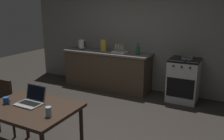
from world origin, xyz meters
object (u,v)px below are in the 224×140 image
(laptop, at_px, (31,100))
(frying_pan, at_px, (187,58))
(electric_kettle, at_px, (82,44))
(cereal_box, at_px, (104,45))
(dining_table, at_px, (31,112))
(drinking_glass, at_px, (49,112))
(stove_oven, at_px, (183,80))
(dish_rack, at_px, (120,51))
(bottle, at_px, (138,49))
(coffee_mug, at_px, (6,100))

(laptop, distance_m, frying_pan, 3.19)
(electric_kettle, height_order, cereal_box, cereal_box)
(dining_table, distance_m, drinking_glass, 0.43)
(laptop, xyz_separation_m, drinking_glass, (0.45, -0.18, 0.01))
(dining_table, bearing_deg, stove_oven, 66.73)
(dining_table, height_order, laptop, laptop)
(cereal_box, xyz_separation_m, dish_rack, (0.45, -0.02, -0.09))
(bottle, bearing_deg, stove_oven, 2.66)
(stove_oven, distance_m, electric_kettle, 2.62)
(dish_rack, bearing_deg, electric_kettle, 180.00)
(laptop, xyz_separation_m, frying_pan, (1.37, 2.88, 0.13))
(dining_table, bearing_deg, cereal_box, 102.37)
(drinking_glass, bearing_deg, dining_table, 163.79)
(dining_table, bearing_deg, drinking_glass, -16.21)
(laptop, bearing_deg, coffee_mug, -153.03)
(dining_table, bearing_deg, coffee_mug, -166.44)
(electric_kettle, bearing_deg, coffee_mug, -72.85)
(laptop, bearing_deg, electric_kettle, 112.70)
(dining_table, height_order, drinking_glass, drinking_glass)
(stove_oven, height_order, cereal_box, cereal_box)
(bottle, bearing_deg, dining_table, -94.97)
(electric_kettle, xyz_separation_m, dish_rack, (1.07, 0.00, -0.07))
(laptop, bearing_deg, bottle, 83.76)
(laptop, relative_size, cereal_box, 1.19)
(coffee_mug, bearing_deg, stove_oven, 62.15)
(coffee_mug, bearing_deg, dish_rack, 87.70)
(coffee_mug, bearing_deg, laptop, 27.05)
(bottle, height_order, cereal_box, cereal_box)
(frying_pan, distance_m, drinking_glass, 3.20)
(bottle, bearing_deg, cereal_box, 175.61)
(laptop, height_order, coffee_mug, laptop)
(bottle, relative_size, dish_rack, 0.76)
(electric_kettle, xyz_separation_m, frying_pan, (2.59, -0.03, -0.09))
(electric_kettle, distance_m, coffee_mug, 3.20)
(laptop, height_order, drinking_glass, laptop)
(coffee_mug, bearing_deg, bottle, 78.91)
(electric_kettle, distance_m, frying_pan, 2.60)
(laptop, height_order, electric_kettle, electric_kettle)
(stove_oven, bearing_deg, coffee_mug, -117.85)
(dish_rack, bearing_deg, coffee_mug, -92.30)
(stove_oven, xyz_separation_m, drinking_glass, (-0.88, -3.08, 0.36))
(frying_pan, relative_size, drinking_glass, 3.48)
(laptop, relative_size, coffee_mug, 2.78)
(laptop, distance_m, coffee_mug, 0.31)
(dining_table, height_order, bottle, bottle)
(stove_oven, relative_size, cereal_box, 3.35)
(electric_kettle, distance_m, bottle, 1.53)
(dining_table, xyz_separation_m, dish_rack, (-0.21, 2.97, 0.28))
(frying_pan, bearing_deg, stove_oven, 145.82)
(electric_kettle, distance_m, drinking_glass, 3.52)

